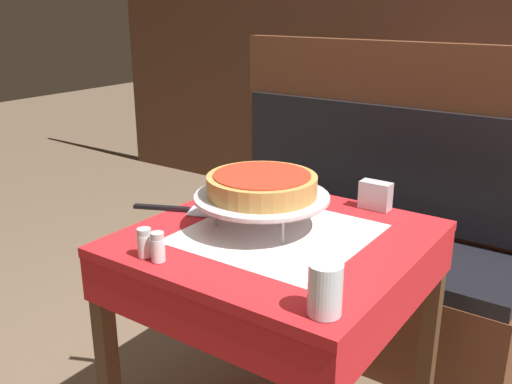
% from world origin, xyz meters
% --- Properties ---
extents(dining_table_front, '(0.80, 0.80, 0.78)m').
position_xyz_m(dining_table_front, '(0.00, 0.00, 0.67)').
color(dining_table_front, red).
rests_on(dining_table_front, ground_plane).
extents(dining_table_rear, '(0.73, 0.73, 0.79)m').
position_xyz_m(dining_table_rear, '(-0.07, 1.80, 0.66)').
color(dining_table_rear, red).
rests_on(dining_table_rear, ground_plane).
extents(booth_bench, '(1.38, 0.52, 1.26)m').
position_xyz_m(booth_bench, '(-0.11, 0.82, 0.35)').
color(booth_bench, brown).
rests_on(booth_bench, ground_plane).
extents(back_wall_panel, '(6.00, 0.04, 2.40)m').
position_xyz_m(back_wall_panel, '(0.00, 2.29, 1.20)').
color(back_wall_panel, '#4C2D1E').
rests_on(back_wall_panel, ground_plane).
extents(pizza_pan_stand, '(0.40, 0.40, 0.10)m').
position_xyz_m(pizza_pan_stand, '(-0.06, 0.01, 0.87)').
color(pizza_pan_stand, '#ADADB2').
rests_on(pizza_pan_stand, dining_table_front).
extents(deep_dish_pizza, '(0.32, 0.32, 0.06)m').
position_xyz_m(deep_dish_pizza, '(-0.06, 0.01, 0.91)').
color(deep_dish_pizza, '#C68E47').
rests_on(deep_dish_pizza, pizza_pan_stand).
extents(pizza_server, '(0.29, 0.17, 0.01)m').
position_xyz_m(pizza_server, '(-0.36, -0.02, 0.78)').
color(pizza_server, '#BCBCC1').
rests_on(pizza_server, dining_table_front).
extents(water_glass_near, '(0.08, 0.08, 0.12)m').
position_xyz_m(water_glass_near, '(0.32, -0.32, 0.84)').
color(water_glass_near, silver).
rests_on(water_glass_near, dining_table_front).
extents(salt_shaker, '(0.04, 0.04, 0.08)m').
position_xyz_m(salt_shaker, '(-0.20, -0.33, 0.82)').
color(salt_shaker, silver).
rests_on(salt_shaker, dining_table_front).
extents(pepper_shaker, '(0.04, 0.04, 0.08)m').
position_xyz_m(pepper_shaker, '(-0.15, -0.33, 0.82)').
color(pepper_shaker, silver).
rests_on(pepper_shaker, dining_table_front).
extents(napkin_holder, '(0.10, 0.05, 0.09)m').
position_xyz_m(napkin_holder, '(0.15, 0.35, 0.82)').
color(napkin_holder, '#B2B2B7').
rests_on(napkin_holder, dining_table_front).
extents(condiment_caddy, '(0.15, 0.15, 0.16)m').
position_xyz_m(condiment_caddy, '(0.04, 1.85, 0.82)').
color(condiment_caddy, black).
rests_on(condiment_caddy, dining_table_rear).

